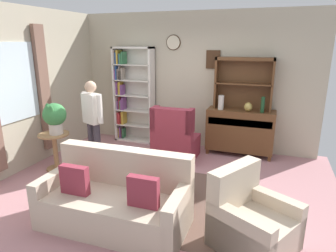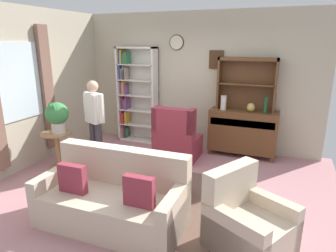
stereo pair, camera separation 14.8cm
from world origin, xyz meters
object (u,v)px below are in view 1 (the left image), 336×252
object	(u,v)px
vase_round	(248,107)
bottle_wine	(263,105)
plant_stand	(55,148)
armchair_floral	(251,222)
book_stack	(160,166)
bookshelf	(131,94)
wingback_chair	(175,140)
potted_plant_large	(54,116)
coffee_table	(161,173)
vase_tall	(221,102)
person_reading	(93,118)
sideboard_hutch	(244,76)
sideboard	(240,130)
couch_floral	(116,200)

from	to	relation	value
vase_round	bottle_wine	size ratio (longest dim) A/B	0.56
vase_round	plant_stand	bearing A→B (deg)	-149.84
armchair_floral	plant_stand	xyz separation A→B (m)	(-3.43, 0.93, 0.12)
vase_round	book_stack	xyz separation A→B (m)	(-1.02, -2.00, -0.55)
bookshelf	bottle_wine	distance (m)	2.82
wingback_chair	potted_plant_large	xyz separation A→B (m)	(-1.78, -1.17, 0.60)
coffee_table	book_stack	size ratio (longest dim) A/B	3.75
bookshelf	vase_tall	xyz separation A→B (m)	(2.04, -0.17, -0.02)
wingback_chair	person_reading	distance (m)	1.58
vase_round	book_stack	distance (m)	2.31
sideboard_hutch	book_stack	bearing A→B (deg)	-112.35
bookshelf	potted_plant_large	xyz separation A→B (m)	(-0.48, -1.94, -0.09)
vase_tall	coffee_table	bearing A→B (deg)	-103.55
coffee_table	book_stack	bearing A→B (deg)	122.92
wingback_chair	potted_plant_large	bearing A→B (deg)	-146.65
sideboard	sideboard_hutch	xyz separation A→B (m)	(0.00, 0.11, 1.05)
plant_stand	coffee_table	world-z (taller)	plant_stand
sideboard_hutch	plant_stand	xyz separation A→B (m)	(-2.96, -1.97, -1.15)
sideboard_hutch	potted_plant_large	distance (m)	3.56
wingback_chair	bookshelf	bearing A→B (deg)	149.19
sideboard_hutch	vase_tall	size ratio (longest dim) A/B	3.99
plant_stand	sideboard_hutch	bearing A→B (deg)	33.66
sideboard	couch_floral	xyz separation A→B (m)	(-1.15, -2.93, -0.20)
bottle_wine	potted_plant_large	size ratio (longest dim) A/B	0.56
couch_floral	coffee_table	bearing A→B (deg)	72.17
bookshelf	book_stack	distance (m)	2.71
sideboard	person_reading	size ratio (longest dim) A/B	0.83
sideboard_hutch	book_stack	size ratio (longest dim) A/B	5.16
person_reading	coffee_table	world-z (taller)	person_reading
armchair_floral	person_reading	size ratio (longest dim) A/B	0.67
sideboard_hutch	book_stack	xyz separation A→B (m)	(-0.89, -2.17, -1.11)
armchair_floral	potted_plant_large	size ratio (longest dim) A/B	1.93
plant_stand	potted_plant_large	xyz separation A→B (m)	(0.05, 0.01, 0.57)
person_reading	book_stack	distance (m)	1.67
sideboard_hutch	wingback_chair	size ratio (longest dim) A/B	1.05
wingback_chair	plant_stand	xyz separation A→B (m)	(-1.83, -1.18, 0.03)
coffee_table	book_stack	distance (m)	0.10
vase_tall	potted_plant_large	distance (m)	3.08
couch_floral	armchair_floral	world-z (taller)	couch_floral
couch_floral	plant_stand	world-z (taller)	couch_floral
sideboard	person_reading	world-z (taller)	person_reading
couch_floral	armchair_floral	bearing A→B (deg)	4.83
armchair_floral	coffee_table	bearing A→B (deg)	152.24
bottle_wine	bookshelf	bearing A→B (deg)	176.44
sideboard	wingback_chair	distance (m)	1.33
plant_stand	person_reading	size ratio (longest dim) A/B	0.43
vase_round	bottle_wine	world-z (taller)	bottle_wine
person_reading	wingback_chair	bearing A→B (deg)	32.59
bookshelf	armchair_floral	size ratio (longest dim) A/B	2.01
potted_plant_large	book_stack	world-z (taller)	potted_plant_large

